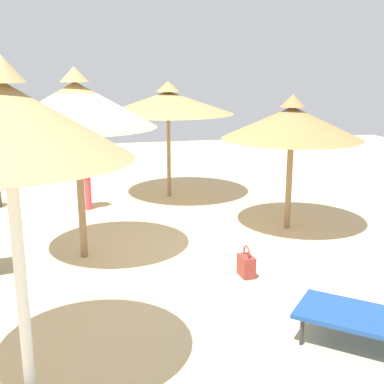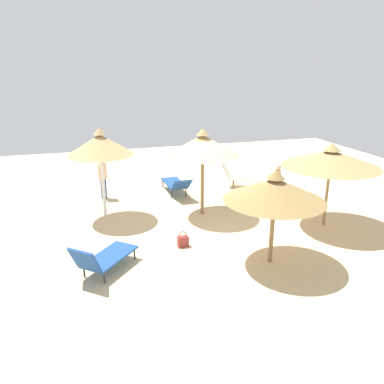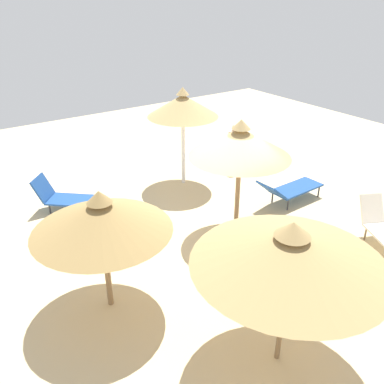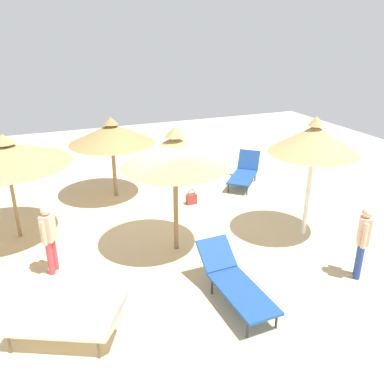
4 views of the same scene
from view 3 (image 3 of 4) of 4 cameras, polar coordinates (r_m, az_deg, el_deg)
The scene contains 10 objects.
ground at distance 10.04m, azimuth 2.72°, elevation -6.74°, with size 24.00×24.00×0.10m, color beige.
parasol_umbrella_back at distance 7.22m, azimuth -12.51°, elevation -3.36°, with size 2.47×2.47×2.42m.
parasol_umbrella_near_right at distance 6.02m, azimuth 13.52°, elevation -7.82°, with size 2.89×2.89×2.58m.
parasol_umbrella_edge at distance 9.32m, azimuth 6.73°, elevation 6.79°, with size 2.34×2.34×2.88m.
parasol_umbrella_center at distance 12.01m, azimuth -1.28°, elevation 11.88°, with size 2.07×2.07×2.96m.
lounge_chair_front at distance 11.54m, azimuth -17.11°, elevation -0.63°, with size 1.70×1.79×0.95m.
lounge_chair_far_right at distance 11.74m, azimuth 13.39°, elevation 0.43°, with size 0.75×2.14×0.85m.
person_standing_far_left at distance 13.51m, azimuth 5.92°, elevation 6.55°, with size 0.32×0.35×1.56m.
person_standing_back at distance 8.32m, azimuth 18.33°, elevation -8.52°, with size 0.33×0.42×1.52m.
handbag at distance 10.11m, azimuth -8.32°, elevation -5.33°, with size 0.30×0.19×0.45m.
Camera 3 is at (6.62, -5.18, 5.44)m, focal length 38.39 mm.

